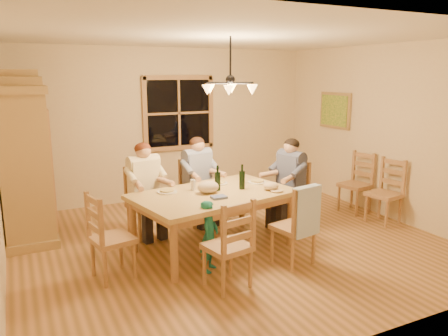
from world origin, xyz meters
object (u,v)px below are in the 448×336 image
child (209,236)px  wine_bottle_a (218,178)px  chair_near_left (227,260)px  chair_end_left (113,252)px  chandelier (230,87)px  chair_far_left (146,215)px  chair_spare_back (354,194)px  adult_slate_man (290,172)px  adult_plaid_man (198,170)px  armoire (25,162)px  wine_bottle_b (242,177)px  chair_far_right (198,204)px  chair_spare_front (383,204)px  adult_woman (144,178)px  chair_near_right (293,239)px  chair_end_right (289,207)px  dining_table (214,200)px

child → wine_bottle_a: bearing=10.1°
chair_near_left → child: bearing=79.8°
chair_near_left → chair_end_left: bearing=133.3°
chandelier → wine_bottle_a: bearing=-170.2°
chair_near_left → chair_far_left: bearing=90.0°
wine_bottle_a → chair_spare_back: wine_bottle_a is taller
chandelier → chair_near_left: 2.19m
chair_near_left → adult_slate_man: adult_slate_man is taller
chair_near_left → chair_spare_back: same height
adult_plaid_man → child: bearing=60.7°
armoire → adult_plaid_man: armoire is taller
chair_near_left → wine_bottle_b: (0.72, 1.01, 0.62)m
adult_plaid_man → wine_bottle_b: bearing=90.7°
chair_far_right → chair_spare_front: same height
chandelier → chair_far_left: chandelier is taller
chandelier → adult_woman: (-0.96, 0.71, -1.24)m
chair_far_right → chair_near_left: size_ratio=1.00×
chair_near_right → chair_end_right: size_ratio=1.00×
chair_near_left → chair_end_left: (-1.05, 0.75, 0.00)m
armoire → dining_table: 2.67m
chair_far_right → chair_far_left: bearing=0.0°
adult_slate_man → chair_spare_front: adult_slate_man is taller
chair_near_right → chair_end_right: (0.69, 1.09, 0.00)m
adult_woman → child: bearing=93.2°
adult_plaid_man → chair_near_right: bearing=93.4°
chair_far_left → wine_bottle_b: (1.08, -0.83, 0.62)m
chair_far_left → chandelier: bearing=132.4°
wine_bottle_a → child: size_ratio=0.39×
dining_table → adult_plaid_man: adult_plaid_man is taller
chair_near_left → adult_woman: 1.95m
child → chair_near_right: bearing=-62.3°
chair_far_left → adult_woman: (0.00, 0.00, 0.54)m
chair_far_left → chair_spare_back: 3.44m
wine_bottle_b → chair_spare_front: bearing=-5.2°
chandelier → wine_bottle_b: bearing=-46.2°
chandelier → armoire: size_ratio=0.33×
chandelier → child: (-0.61, -0.68, -1.66)m
chair_near_right → adult_plaid_man: bearing=93.4°
wine_bottle_a → chair_spare_back: 2.74m
chandelier → chair_near_left: size_ratio=0.78×
chair_near_right → adult_slate_man: (0.69, 1.09, 0.54)m
chandelier → chair_end_right: size_ratio=0.78×
chair_far_left → adult_slate_man: size_ratio=1.13×
chandelier → wine_bottle_b: chandelier is taller
dining_table → wine_bottle_b: wine_bottle_b is taller
chair_end_right → wine_bottle_a: 1.42m
child → wine_bottle_b: bearing=-9.8°
dining_table → chair_end_right: 1.43m
chair_spare_front → chair_end_right: bearing=61.0°
chair_near_right → child: bearing=154.1°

